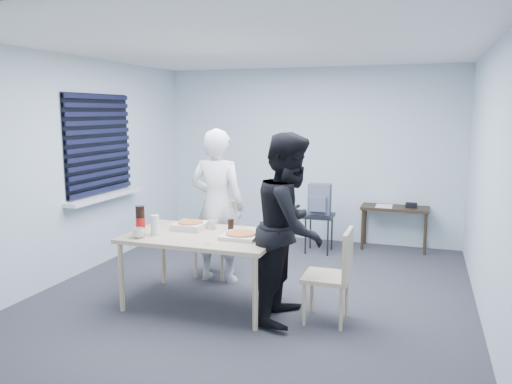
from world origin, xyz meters
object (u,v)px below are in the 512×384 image
(person_black, at_px, (290,227))
(mug_a, at_px, (139,233))
(dining_table, at_px, (203,240))
(stool, at_px, (319,222))
(chair_right, at_px, (336,270))
(mug_b, at_px, (213,225))
(backpack, at_px, (319,200))
(person_white, at_px, (217,206))
(chair_far, at_px, (217,232))
(soda_bottle, at_px, (140,221))
(side_table, at_px, (395,212))

(person_black, distance_m, mug_a, 1.48)
(dining_table, relative_size, stool, 2.78)
(chair_right, relative_size, person_black, 0.50)
(dining_table, distance_m, mug_b, 0.27)
(person_black, relative_size, stool, 3.26)
(chair_right, xyz_separation_m, person_black, (-0.44, -0.02, 0.37))
(stool, relative_size, backpack, 1.27)
(person_black, distance_m, mug_b, 0.96)
(person_black, height_order, mug_b, person_black)
(person_black, relative_size, mug_a, 14.39)
(chair_right, xyz_separation_m, person_white, (-1.50, 0.74, 0.37))
(dining_table, distance_m, person_white, 0.77)
(mug_a, relative_size, mug_b, 1.23)
(chair_far, relative_size, person_black, 0.50)
(chair_right, bearing_deg, person_black, -177.22)
(person_white, bearing_deg, soda_bottle, 65.57)
(person_white, bearing_deg, chair_right, 153.68)
(person_black, bearing_deg, backpack, 4.68)
(chair_far, bearing_deg, mug_a, -101.54)
(side_table, distance_m, mug_b, 3.05)
(dining_table, bearing_deg, backpack, 72.26)
(backpack, relative_size, mug_a, 3.48)
(chair_right, bearing_deg, person_white, 153.68)
(chair_right, bearing_deg, chair_far, 148.40)
(soda_bottle, bearing_deg, dining_table, 20.73)
(chair_right, bearing_deg, soda_bottle, -173.93)
(person_white, bearing_deg, dining_table, 101.76)
(side_table, height_order, stool, side_table)
(chair_far, xyz_separation_m, backpack, (0.99, 1.28, 0.24))
(backpack, xyz_separation_m, soda_bottle, (-1.30, -2.48, 0.13))
(chair_right, relative_size, mug_a, 7.24)
(side_table, relative_size, stool, 1.72)
(chair_far, xyz_separation_m, side_table, (1.98, 1.78, 0.03))
(side_table, relative_size, soda_bottle, 3.16)
(dining_table, distance_m, chair_far, 1.03)
(chair_far, height_order, backpack, backpack)
(backpack, relative_size, soda_bottle, 1.45)
(person_black, xyz_separation_m, side_table, (0.80, 2.80, -0.34))
(person_black, xyz_separation_m, stool, (-0.19, 2.31, -0.45))
(dining_table, height_order, chair_far, chair_far)
(dining_table, bearing_deg, chair_right, -0.63)
(chair_far, xyz_separation_m, person_white, (0.12, -0.25, 0.37))
(chair_far, relative_size, soda_bottle, 3.02)
(person_white, distance_m, side_table, 2.78)
(dining_table, distance_m, stool, 2.40)
(stool, bearing_deg, mug_a, -115.85)
(dining_table, distance_m, chair_right, 1.36)
(side_table, height_order, mug_a, mug_a)
(dining_table, relative_size, mug_b, 15.11)
(mug_b, bearing_deg, stool, 70.28)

